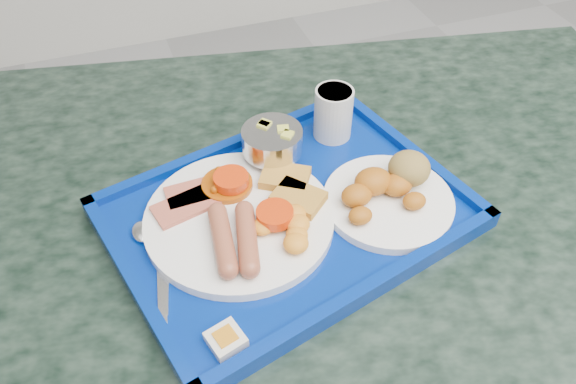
# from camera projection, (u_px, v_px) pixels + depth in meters

# --- Properties ---
(table) EXTENTS (1.48, 1.13, 0.83)m
(table) POSITION_uv_depth(u_px,v_px,m) (298.00, 292.00, 0.98)
(table) COLOR gray
(table) RESTS_ON floor
(tray) EXTENTS (0.55, 0.46, 0.03)m
(tray) POSITION_uv_depth(u_px,v_px,m) (288.00, 215.00, 0.81)
(tray) COLOR navy
(tray) RESTS_ON table
(main_plate) EXTENTS (0.26, 0.26, 0.04)m
(main_plate) POSITION_uv_depth(u_px,v_px,m) (245.00, 216.00, 0.78)
(main_plate) COLOR white
(main_plate) RESTS_ON tray
(bread_plate) EXTENTS (0.19, 0.19, 0.06)m
(bread_plate) POSITION_uv_depth(u_px,v_px,m) (390.00, 191.00, 0.80)
(bread_plate) COLOR white
(bread_plate) RESTS_ON tray
(fruit_bowl) EXTENTS (0.09, 0.09, 0.06)m
(fruit_bowl) POSITION_uv_depth(u_px,v_px,m) (272.00, 141.00, 0.85)
(fruit_bowl) COLOR silver
(fruit_bowl) RESTS_ON tray
(juice_cup) EXTENTS (0.06, 0.06, 0.09)m
(juice_cup) POSITION_uv_depth(u_px,v_px,m) (333.00, 112.00, 0.89)
(juice_cup) COLOR silver
(juice_cup) RESTS_ON tray
(spoon) EXTENTS (0.05, 0.17, 0.01)m
(spoon) POSITION_uv_depth(u_px,v_px,m) (148.00, 243.00, 0.76)
(spoon) COLOR silver
(spoon) RESTS_ON tray
(knife) EXTENTS (0.03, 0.16, 0.00)m
(knife) POSITION_uv_depth(u_px,v_px,m) (162.00, 277.00, 0.72)
(knife) COLOR silver
(knife) RESTS_ON tray
(jam_packet) EXTENTS (0.05, 0.05, 0.02)m
(jam_packet) POSITION_uv_depth(u_px,v_px,m) (226.00, 339.00, 0.65)
(jam_packet) COLOR silver
(jam_packet) RESTS_ON tray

